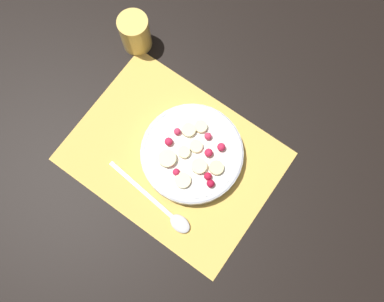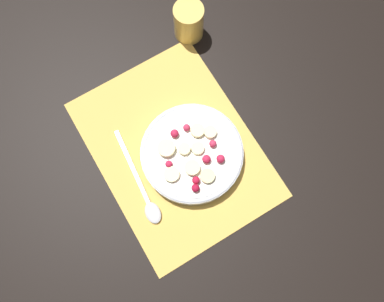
# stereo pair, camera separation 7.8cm
# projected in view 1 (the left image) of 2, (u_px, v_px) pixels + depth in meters

# --- Properties ---
(ground_plane) EXTENTS (3.00, 3.00, 0.00)m
(ground_plane) POSITION_uv_depth(u_px,v_px,m) (173.00, 157.00, 0.82)
(ground_plane) COLOR black
(placemat) EXTENTS (0.44, 0.33, 0.01)m
(placemat) POSITION_uv_depth(u_px,v_px,m) (173.00, 156.00, 0.82)
(placemat) COLOR #E0B251
(placemat) RESTS_ON ground_plane
(fruit_bowl) EXTENTS (0.22, 0.22, 0.05)m
(fruit_bowl) POSITION_uv_depth(u_px,v_px,m) (192.00, 153.00, 0.80)
(fruit_bowl) COLOR silver
(fruit_bowl) RESTS_ON placemat
(spoon) EXTENTS (0.22, 0.04, 0.01)m
(spoon) POSITION_uv_depth(u_px,v_px,m) (166.00, 211.00, 0.78)
(spoon) COLOR silver
(spoon) RESTS_ON placemat
(drinking_glass) EXTENTS (0.07, 0.07, 0.09)m
(drinking_glass) POSITION_uv_depth(u_px,v_px,m) (135.00, 33.00, 0.85)
(drinking_glass) COLOR #F4CC66
(drinking_glass) RESTS_ON ground_plane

